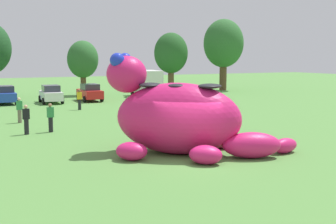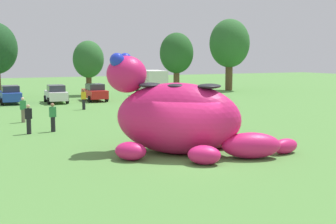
# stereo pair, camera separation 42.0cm
# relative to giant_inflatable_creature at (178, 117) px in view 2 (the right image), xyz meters

# --- Properties ---
(ground_plane) EXTENTS (160.00, 160.00, 0.00)m
(ground_plane) POSITION_rel_giant_inflatable_creature_xyz_m (-0.18, -1.55, -1.68)
(ground_plane) COLOR #568E42
(giant_inflatable_creature) EXTENTS (8.49, 6.58, 4.60)m
(giant_inflatable_creature) POSITION_rel_giant_inflatable_creature_xyz_m (0.00, 0.00, 0.00)
(giant_inflatable_creature) COLOR #E01E6B
(giant_inflatable_creature) RESTS_ON ground
(car_blue) EXTENTS (1.99, 4.12, 1.72)m
(car_blue) POSITION_rel_giant_inflatable_creature_xyz_m (-4.49, 26.07, -0.82)
(car_blue) COLOR #2347B7
(car_blue) RESTS_ON ground
(car_white) EXTENTS (2.12, 4.19, 1.72)m
(car_white) POSITION_rel_giant_inflatable_creature_xyz_m (-0.45, 24.97, -0.82)
(car_white) COLOR white
(car_white) RESTS_ON ground
(car_red) EXTENTS (2.00, 4.13, 1.72)m
(car_red) POSITION_rel_giant_inflatable_creature_xyz_m (3.45, 25.18, -0.82)
(car_red) COLOR red
(car_red) RESTS_ON ground
(box_truck) EXTENTS (3.24, 6.65, 2.95)m
(box_truck) POSITION_rel_giant_inflatable_creature_xyz_m (10.17, 26.32, -0.08)
(box_truck) COLOR silver
(box_truck) RESTS_ON ground
(tree_centre_left) EXTENTS (3.51, 3.51, 6.23)m
(tree_centre_left) POSITION_rel_giant_inflatable_creature_xyz_m (4.66, 31.64, 2.40)
(tree_centre_left) COLOR brown
(tree_centre_left) RESTS_ON ground
(tree_centre) EXTENTS (4.14, 4.14, 7.34)m
(tree_centre) POSITION_rel_giant_inflatable_creature_xyz_m (15.50, 30.82, 3.12)
(tree_centre) COLOR brown
(tree_centre) RESTS_ON ground
(tree_centre_right) EXTENTS (5.23, 5.23, 9.29)m
(tree_centre_right) POSITION_rel_giant_inflatable_creature_xyz_m (23.36, 31.05, 4.39)
(tree_centre_right) COLOR brown
(tree_centre_right) RESTS_ON ground
(spectator_near_inflatable) EXTENTS (0.38, 0.26, 1.71)m
(spectator_near_inflatable) POSITION_rel_giant_inflatable_creature_xyz_m (-3.98, 8.48, -0.83)
(spectator_near_inflatable) COLOR black
(spectator_near_inflatable) RESTS_ON ground
(spectator_mid_field) EXTENTS (0.38, 0.26, 1.71)m
(spectator_mid_field) POSITION_rel_giant_inflatable_creature_xyz_m (0.51, 18.40, -0.83)
(spectator_mid_field) COLOR black
(spectator_mid_field) RESTS_ON ground
(spectator_by_cars) EXTENTS (0.38, 0.26, 1.71)m
(spectator_by_cars) POSITION_rel_giant_inflatable_creature_xyz_m (-5.39, 8.29, -0.83)
(spectator_by_cars) COLOR black
(spectator_by_cars) RESTS_ON ground
(spectator_wandering) EXTENTS (0.38, 0.26, 1.71)m
(spectator_wandering) POSITION_rel_giant_inflatable_creature_xyz_m (-5.06, 13.11, -0.83)
(spectator_wandering) COLOR #726656
(spectator_wandering) RESTS_ON ground
(spectator_far_side) EXTENTS (0.38, 0.26, 1.71)m
(spectator_far_side) POSITION_rel_giant_inflatable_creature_xyz_m (7.14, 9.61, -0.83)
(spectator_far_side) COLOR #2D334C
(spectator_far_side) RESTS_ON ground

